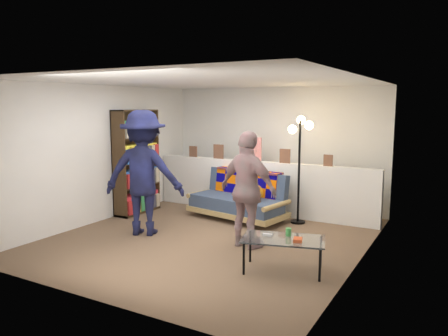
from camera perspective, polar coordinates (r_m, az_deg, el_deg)
name	(u,v)px	position (r m, az deg, el deg)	size (l,w,h in m)	color
ground	(211,238)	(6.91, -1.65, -9.07)	(5.00, 5.00, 0.00)	brown
room_shell	(226,129)	(7.01, 0.29, 5.10)	(4.60, 5.05, 2.45)	silver
half_wall_ledge	(260,187)	(8.34, 4.72, -2.53)	(4.45, 0.15, 1.00)	silver
ledge_decor	(249,151)	(8.32, 3.30, 2.17)	(2.97, 0.02, 0.45)	brown
futon_sofa	(240,199)	(7.94, 2.07, -4.10)	(1.91, 1.14, 0.77)	#A68851
bookshelf	(136,165)	(8.46, -11.37, 0.35)	(0.33, 0.98, 1.97)	#311F10
coffee_table	(284,241)	(5.52, 7.83, -9.37)	(1.12, 0.81, 0.52)	black
floor_lamp	(300,148)	(7.64, 9.90, 2.64)	(0.43, 0.36, 1.87)	black
person_left	(144,173)	(7.02, -10.45, -0.63)	(1.28, 0.73, 1.98)	black
person_right	(248,190)	(6.26, 3.16, -2.89)	(0.99, 0.41, 1.70)	tan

